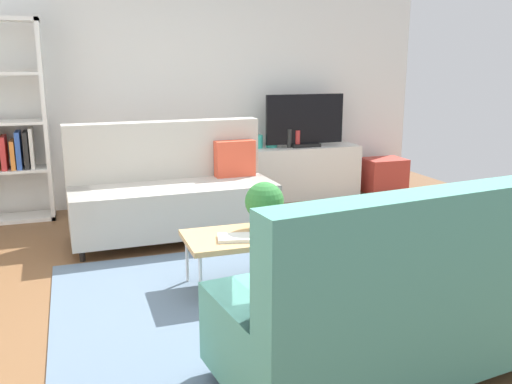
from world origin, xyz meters
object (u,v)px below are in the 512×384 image
tv_console (303,172)px  table_book_0 (235,238)px  couch_green (398,301)px  vase_0 (258,142)px  storage_trunk (384,175)px  potted_plant (264,203)px  coffee_table (258,237)px  bottle_0 (289,138)px  couch_beige (173,192)px  vase_1 (272,141)px  tv (305,121)px  bottle_1 (298,139)px

tv_console → table_book_0: 3.08m
couch_green → vase_0: 4.03m
storage_trunk → table_book_0: (-2.76, -2.49, 0.21)m
potted_plant → coffee_table: bearing=-134.2°
table_book_0 → bottle_0: 2.96m
tv_console → vase_0: (-0.58, 0.05, 0.40)m
bottle_0 → table_book_0: bearing=-119.6°
couch_beige → table_book_0: couch_beige is taller
vase_0 → vase_1: size_ratio=1.05×
vase_0 → bottle_0: bottle_0 is taller
coffee_table → bottle_0: bottle_0 is taller
tv_console → tv: tv is taller
couch_beige → potted_plant: (0.46, -1.34, 0.19)m
coffee_table → potted_plant: 0.26m
table_book_0 → bottle_1: bearing=58.6°
couch_beige → coffee_table: couch_beige is taller
storage_trunk → couch_beige: bearing=-161.5°
vase_1 → potted_plant: bearing=-111.3°
storage_trunk → potted_plant: size_ratio=1.41×
table_book_0 → bottle_1: bottle_1 is taller
tv → bottle_0: size_ratio=4.37×
vase_0 → potted_plant: bearing=-107.8°
couch_beige → tv_console: (1.84, 1.09, -0.12)m
bottle_1 → couch_beige: bearing=-149.0°
couch_green → table_book_0: 1.43m
storage_trunk → vase_0: vase_0 is taller
coffee_table → potted_plant: bearing=45.8°
tv_console → tv: size_ratio=1.40×
coffee_table → bottle_1: size_ratio=5.31×
couch_beige → tv: tv is taller
coffee_table → tv_console: bearing=59.9°
couch_beige → tv_console: bearing=-151.1°
couch_beige → vase_0: size_ratio=12.03×
tv_console → storage_trunk: size_ratio=2.69×
couch_beige → table_book_0: (0.18, -1.51, -0.01)m
tv → storage_trunk: size_ratio=1.92×
storage_trunk → potted_plant: 3.42m
couch_green → bottle_1: couch_green is taller
couch_green → bottle_1: (1.06, 3.89, 0.30)m
bottle_1 → vase_1: bearing=163.6°
couch_beige → bottle_0: couch_beige is taller
bottle_1 → bottle_0: bearing=180.0°
couch_green → bottle_1: size_ratio=9.62×
table_book_0 → bottle_0: (1.45, 2.55, 0.32)m
couch_beige → bottle_0: size_ratio=8.40×
couch_green → table_book_0: bearing=103.4°
tv → vase_0: size_ratio=6.25×
table_book_0 → vase_0: size_ratio=1.50×
tv → table_book_0: tv is taller
vase_0 → couch_beige: bearing=-137.9°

